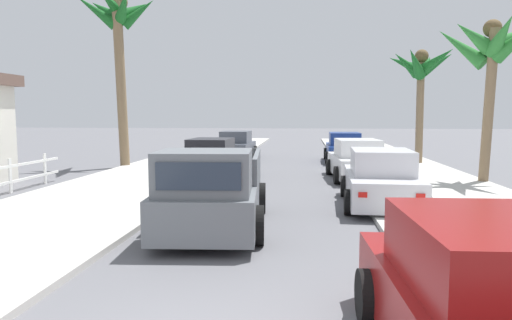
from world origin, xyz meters
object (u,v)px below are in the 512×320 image
object	(u,v)px
pickup_truck	(214,191)
car_right_mid	(495,310)
palm_tree_left_fore	(492,48)
palm_tree_left_mid	(421,70)
car_left_mid	(381,180)
palm_tree_right_fore	(119,28)
car_right_near	(357,161)
car_left_near	(211,160)
car_right_far	(344,148)
car_left_far	(236,146)

from	to	relation	value
pickup_truck	car_right_mid	world-z (taller)	pickup_truck
palm_tree_left_fore	palm_tree_left_mid	bearing A→B (deg)	97.32
car_left_mid	palm_tree_left_fore	world-z (taller)	palm_tree_left_fore
palm_tree_right_fore	car_right_near	bearing A→B (deg)	-15.01
car_right_near	car_right_mid	bearing A→B (deg)	-91.12
car_left_near	palm_tree_left_fore	world-z (taller)	palm_tree_left_fore
car_left_near	palm_tree_right_fore	world-z (taller)	palm_tree_right_fore
pickup_truck	car_right_far	world-z (taller)	pickup_truck
car_right_near	car_right_far	distance (m)	6.70
car_right_mid	car_left_far	distance (m)	22.53
car_right_near	palm_tree_right_fore	xyz separation A→B (m)	(-10.33, 2.77, 5.62)
pickup_truck	car_left_mid	world-z (taller)	pickup_truck
car_left_mid	palm_tree_left_fore	size ratio (longest dim) A/B	0.75
car_left_near	palm_tree_left_fore	bearing A→B (deg)	-4.63
pickup_truck	car_right_far	xyz separation A→B (m)	(4.01, 14.81, -0.10)
car_right_far	palm_tree_right_fore	distance (m)	12.46
car_right_near	palm_tree_left_mid	size ratio (longest dim) A/B	0.77
car_right_mid	car_right_near	bearing A→B (deg)	88.88
pickup_truck	car_right_near	world-z (taller)	pickup_truck
palm_tree_right_fore	palm_tree_left_fore	bearing A→B (deg)	-14.40
car_left_mid	car_right_mid	distance (m)	8.56
pickup_truck	car_right_mid	size ratio (longest dim) A/B	1.23
car_left_near	car_right_far	distance (m)	8.94
car_right_far	palm_tree_left_mid	xyz separation A→B (m)	(3.45, -1.25, 3.88)
car_left_near	palm_tree_left_fore	size ratio (longest dim) A/B	0.75
pickup_truck	car_left_far	xyz separation A→B (m)	(-1.89, 16.13, -0.10)
car_left_mid	car_right_mid	size ratio (longest dim) A/B	1.00
palm_tree_left_mid	pickup_truck	bearing A→B (deg)	-118.83
car_right_mid	palm_tree_left_mid	world-z (taller)	palm_tree_left_mid
palm_tree_left_fore	palm_tree_right_fore	distance (m)	15.24
car_left_mid	car_left_far	distance (m)	14.53
car_left_far	car_left_mid	bearing A→B (deg)	-66.04
car_right_near	car_right_mid	world-z (taller)	same
car_left_near	car_right_far	bearing A→B (deg)	50.49
car_right_far	car_right_near	bearing A→B (deg)	-90.57
car_right_near	car_left_far	world-z (taller)	same
car_right_mid	pickup_truck	bearing A→B (deg)	122.78
car_right_mid	car_right_far	bearing A→B (deg)	89.06
pickup_truck	palm_tree_left_mid	distance (m)	15.94
car_left_mid	palm_tree_left_mid	distance (m)	11.91
car_left_far	car_right_far	bearing A→B (deg)	-12.58
car_left_far	palm_tree_left_fore	bearing A→B (deg)	-41.52
car_right_mid	palm_tree_right_fore	world-z (taller)	palm_tree_right_fore
car_left_near	palm_tree_left_mid	size ratio (longest dim) A/B	0.76
car_left_near	palm_tree_right_fore	size ratio (longest dim) A/B	0.54
car_left_near	car_right_near	xyz separation A→B (m)	(5.62, 0.19, 0.00)
car_left_near	car_left_mid	distance (m)	7.61
car_right_far	car_left_near	bearing A→B (deg)	-129.51
car_right_near	palm_tree_left_mid	world-z (taller)	palm_tree_left_mid
car_right_far	palm_tree_left_fore	xyz separation A→B (m)	(4.28, -7.70, 4.02)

